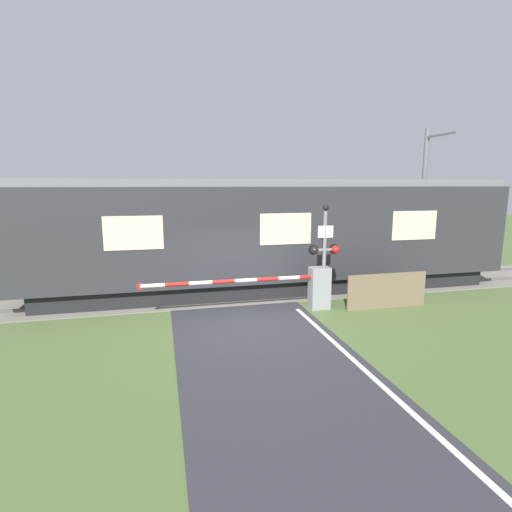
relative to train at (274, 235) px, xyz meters
name	(u,v)px	position (x,y,z in m)	size (l,w,h in m)	color
ground_plane	(248,326)	(-1.67, -3.35, -2.02)	(80.00, 80.00, 0.00)	#4C6033
track_bed	(228,293)	(-1.67, 0.00, -2.00)	(36.00, 3.20, 0.13)	slate
train	(274,235)	(0.00, 0.00, 0.00)	(16.94, 2.77, 3.96)	black
crossing_barrier	(306,287)	(0.37, -2.36, -1.31)	(5.69, 0.44, 1.30)	gray
signal_post	(325,251)	(0.85, -2.53, -0.20)	(0.97, 0.26, 3.21)	gray
catenary_pole	(424,197)	(7.53, 2.18, 1.22)	(0.20, 1.90, 6.20)	slate
roadside_fence	(387,291)	(2.84, -2.81, -1.47)	(2.64, 0.06, 1.10)	#726047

